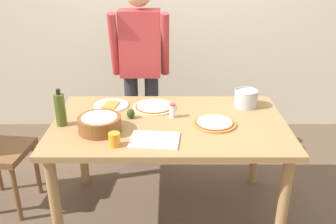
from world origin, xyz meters
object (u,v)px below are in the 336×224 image
(dining_table, at_px, (168,133))
(steel_pot, at_px, (245,98))
(popcorn_bowl, at_px, (99,122))
(avocado, at_px, (130,114))
(cutting_board_white, at_px, (154,140))
(salt_shaker, at_px, (171,110))
(pizza_cooked_on_tray, at_px, (213,123))
(pizza_raw_on_board, at_px, (153,107))
(plate_with_slice, at_px, (110,105))
(person_cook, at_px, (139,65))
(olive_oil_bottle, at_px, (59,110))
(cup_orange, at_px, (113,140))

(dining_table, xyz_separation_m, steel_pot, (0.58, 0.27, 0.16))
(popcorn_bowl, height_order, avocado, popcorn_bowl)
(cutting_board_white, bearing_deg, salt_shaker, 72.13)
(pizza_cooked_on_tray, height_order, salt_shaker, salt_shaker)
(salt_shaker, bearing_deg, pizza_raw_on_board, 128.72)
(plate_with_slice, distance_m, popcorn_bowl, 0.42)
(pizza_raw_on_board, height_order, steel_pot, steel_pot)
(person_cook, distance_m, pizza_raw_on_board, 0.56)
(person_cook, height_order, popcorn_bowl, person_cook)
(dining_table, bearing_deg, steel_pot, 25.21)
(pizza_raw_on_board, relative_size, steel_pot, 1.84)
(cutting_board_white, bearing_deg, olive_oil_bottle, 160.17)
(pizza_raw_on_board, relative_size, popcorn_bowl, 1.14)
(plate_with_slice, xyz_separation_m, popcorn_bowl, (-0.01, -0.42, 0.05))
(person_cook, xyz_separation_m, olive_oil_bottle, (-0.48, -0.81, -0.07))
(plate_with_slice, distance_m, cutting_board_white, 0.65)
(olive_oil_bottle, bearing_deg, cutting_board_white, -19.83)
(olive_oil_bottle, xyz_separation_m, avocado, (0.45, 0.11, -0.08))
(dining_table, bearing_deg, salt_shaker, 72.60)
(pizza_cooked_on_tray, xyz_separation_m, steel_pot, (0.27, 0.31, 0.06))
(person_cook, relative_size, cup_orange, 19.06)
(pizza_cooked_on_tray, xyz_separation_m, avocado, (-0.57, 0.10, 0.03))
(person_cook, height_order, pizza_cooked_on_tray, person_cook)
(person_cook, distance_m, plate_with_slice, 0.55)
(pizza_cooked_on_tray, bearing_deg, pizza_raw_on_board, 146.02)
(pizza_raw_on_board, relative_size, plate_with_slice, 1.22)
(popcorn_bowl, bearing_deg, olive_oil_bottle, 161.44)
(dining_table, xyz_separation_m, pizza_raw_on_board, (-0.11, 0.24, 0.10))
(avocado, bearing_deg, dining_table, -12.24)
(olive_oil_bottle, xyz_separation_m, cutting_board_white, (0.63, -0.23, -0.11))
(person_cook, xyz_separation_m, cutting_board_white, (0.15, -1.04, -0.17))
(olive_oil_bottle, distance_m, salt_shaker, 0.76)
(steel_pot, height_order, avocado, steel_pot)
(person_cook, bearing_deg, steel_pot, -30.65)
(dining_table, height_order, pizza_raw_on_board, pizza_raw_on_board)
(cutting_board_white, bearing_deg, pizza_cooked_on_tray, 30.93)
(olive_oil_bottle, height_order, avocado, olive_oil_bottle)
(plate_with_slice, xyz_separation_m, salt_shaker, (0.46, -0.20, 0.04))
(pizza_cooked_on_tray, height_order, cutting_board_white, pizza_cooked_on_tray)
(pizza_raw_on_board, relative_size, salt_shaker, 3.00)
(dining_table, relative_size, avocado, 22.86)
(person_cook, bearing_deg, cutting_board_white, -81.67)
(pizza_raw_on_board, xyz_separation_m, cup_orange, (-0.22, -0.58, 0.03))
(pizza_cooked_on_tray, height_order, popcorn_bowl, popcorn_bowl)
(steel_pot, distance_m, cup_orange, 1.09)
(steel_pot, relative_size, avocado, 2.48)
(olive_oil_bottle, bearing_deg, pizza_cooked_on_tray, 0.58)
(cutting_board_white, bearing_deg, plate_with_slice, 122.02)
(cup_orange, xyz_separation_m, avocado, (0.06, 0.40, -0.01))
(dining_table, xyz_separation_m, plate_with_slice, (-0.44, 0.27, 0.10))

